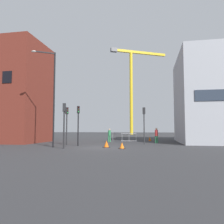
{
  "coord_description": "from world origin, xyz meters",
  "views": [
    {
      "loc": [
        4.46,
        -18.81,
        1.66
      ],
      "look_at": [
        0.0,
        5.7,
        3.55
      ],
      "focal_mm": 35.26,
      "sensor_mm": 36.0,
      "label": 1
    }
  ],
  "objects": [
    {
      "name": "construction_crane",
      "position": [
        -1.04,
        44.55,
        16.28
      ],
      "size": [
        15.9,
        8.57,
        24.84
      ],
      "color": "yellow",
      "rests_on": "ground"
    },
    {
      "name": "pedestrian_waiting",
      "position": [
        4.94,
        6.89,
        1.01
      ],
      "size": [
        0.34,
        0.34,
        1.74
      ],
      "color": "#2D844C",
      "rests_on": "ground"
    },
    {
      "name": "traffic_cone_by_barrier",
      "position": [
        1.99,
        -0.59,
        0.25
      ],
      "size": [
        0.54,
        0.54,
        0.54
      ],
      "color": "black",
      "rests_on": "ground"
    },
    {
      "name": "safety_barrier_front",
      "position": [
        -1.17,
        13.96,
        0.56
      ],
      "size": [
        0.17,
        2.11,
        1.08
      ],
      "color": "#9EA0A5",
      "rests_on": "ground"
    },
    {
      "name": "traffic_light_crosswalk",
      "position": [
        -2.79,
        -1.41,
        2.56
      ],
      "size": [
        0.3,
        0.39,
        3.79
      ],
      "color": "#232326",
      "rests_on": "ground"
    },
    {
      "name": "traffic_cone_striped",
      "position": [
        4.15,
        11.43,
        0.25
      ],
      "size": [
        0.55,
        0.55,
        0.55
      ],
      "color": "black",
      "rests_on": "ground"
    },
    {
      "name": "safety_barrier_left_run",
      "position": [
        1.53,
        9.51,
        0.56
      ],
      "size": [
        2.05,
        0.31,
        1.08
      ],
      "color": "#B2B5BA",
      "rests_on": "ground"
    },
    {
      "name": "pedestrian_walking",
      "position": [
        -0.77,
        8.15,
        0.96
      ],
      "size": [
        0.34,
        0.34,
        1.66
      ],
      "color": "#2D844C",
      "rests_on": "ground"
    },
    {
      "name": "traffic_light_verge",
      "position": [
        -4.12,
        2.48,
        2.59
      ],
      "size": [
        0.37,
        0.37,
        3.85
      ],
      "color": "#232326",
      "rests_on": "ground"
    },
    {
      "name": "traffic_light_corner",
      "position": [
        -2.56,
        1.5,
        2.59
      ],
      "size": [
        0.34,
        0.39,
        3.85
      ],
      "color": "black",
      "rests_on": "ground"
    },
    {
      "name": "traffic_light_near",
      "position": [
        3.63,
        5.12,
        2.65
      ],
      "size": [
        0.3,
        0.39,
        3.94
      ],
      "color": "#2D2D30",
      "rests_on": "ground"
    },
    {
      "name": "streetlamp_tall",
      "position": [
        -4.4,
        -0.54,
        5.03
      ],
      "size": [
        1.88,
        1.12,
        8.61
      ],
      "color": "black",
      "rests_on": "ground"
    },
    {
      "name": "ground",
      "position": [
        0.0,
        0.0,
        0.0
      ],
      "size": [
        160.0,
        160.0,
        0.0
      ],
      "primitive_type": "plane",
      "color": "#333335"
    },
    {
      "name": "traffic_cone_on_verge",
      "position": [
        0.46,
        0.41,
        0.28
      ],
      "size": [
        0.6,
        0.6,
        0.6
      ],
      "color": "black",
      "rests_on": "ground"
    },
    {
      "name": "brick_building",
      "position": [
        -13.94,
        5.21,
        6.03
      ],
      "size": [
        10.88,
        6.69,
        12.05
      ],
      "color": "maroon",
      "rests_on": "ground"
    }
  ]
}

